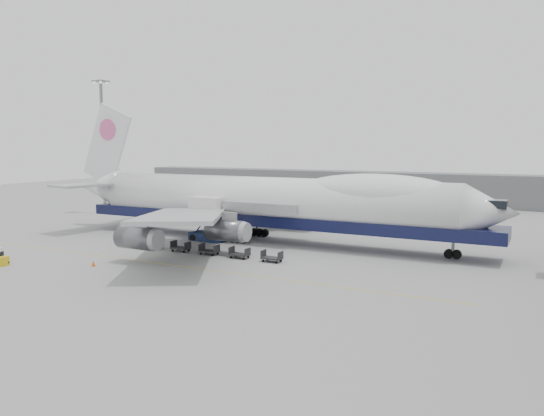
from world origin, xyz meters
The scene contains 13 objects.
ground centered at (0.00, 0.00, 0.00)m, with size 260.00×260.00×0.00m, color gray.
apron_line centered at (0.00, -6.00, 0.01)m, with size 60.00×0.15×0.01m, color gold.
hangar centered at (-10.00, 70.00, 3.50)m, with size 110.00×8.00×7.00m, color slate.
floodlight_mast centered at (-42.00, 24.00, 14.27)m, with size 2.40×2.40×25.43m.
airliner centered at (0.64, 12.00, 5.62)m, with size 67.00×55.30×19.98m.
catering_truck centered at (-7.09, 8.52, 3.45)m, with size 5.38×3.89×6.15m.
traffic_cone centered at (-9.38, -10.41, 0.30)m, with size 0.43×0.43×0.63m.
dolly_0 centered at (-14.42, 0.58, 0.53)m, with size 2.30×1.35×1.30m.
dolly_1 centered at (-10.13, 0.58, 0.53)m, with size 2.30×1.35×1.30m.
dolly_2 centered at (-5.84, 0.58, 0.53)m, with size 2.30×1.35×1.30m.
dolly_3 centered at (-1.54, 0.58, 0.53)m, with size 2.30×1.35×1.30m.
dolly_4 centered at (2.75, 0.58, 0.53)m, with size 2.30×1.35×1.30m.
dolly_5 centered at (7.04, 0.58, 0.53)m, with size 2.30×1.35×1.30m.
Camera 1 is at (34.51, -51.82, 13.23)m, focal length 35.00 mm.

